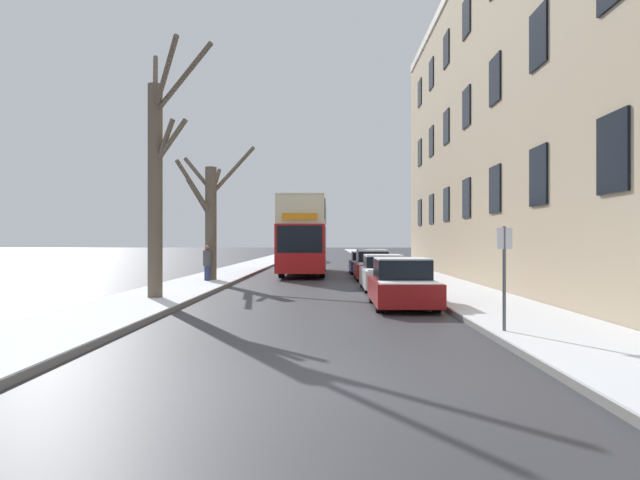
{
  "coord_description": "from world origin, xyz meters",
  "views": [
    {
      "loc": [
        0.55,
        -7.94,
        2.01
      ],
      "look_at": [
        0.09,
        20.66,
        2.05
      ],
      "focal_mm": 32.0,
      "sensor_mm": 36.0,
      "label": 1
    }
  ],
  "objects_px": {
    "parked_car_3": "(365,263)",
    "street_sign_post": "(504,274)",
    "parked_car_0": "(402,285)",
    "bare_tree_left_1": "(210,216)",
    "parked_car_1": "(383,274)",
    "parked_car_2": "(372,266)",
    "double_decker_bus": "(305,233)",
    "pedestrian_left_sidewalk": "(207,263)",
    "bare_tree_left_0": "(157,176)",
    "oncoming_van": "(303,249)"
  },
  "relations": [
    {
      "from": "parked_car_3",
      "to": "street_sign_post",
      "type": "relative_size",
      "value": 1.75
    },
    {
      "from": "parked_car_3",
      "to": "parked_car_0",
      "type": "bearing_deg",
      "value": -90.0
    },
    {
      "from": "bare_tree_left_1",
      "to": "parked_car_0",
      "type": "relative_size",
      "value": 1.64
    },
    {
      "from": "parked_car_1",
      "to": "parked_car_2",
      "type": "distance_m",
      "value": 6.13
    },
    {
      "from": "double_decker_bus",
      "to": "parked_car_1",
      "type": "bearing_deg",
      "value": -71.6
    },
    {
      "from": "double_decker_bus",
      "to": "parked_car_1",
      "type": "relative_size",
      "value": 2.59
    },
    {
      "from": "pedestrian_left_sidewalk",
      "to": "bare_tree_left_0",
      "type": "bearing_deg",
      "value": -41.63
    },
    {
      "from": "bare_tree_left_0",
      "to": "pedestrian_left_sidewalk",
      "type": "height_order",
      "value": "bare_tree_left_0"
    },
    {
      "from": "parked_car_2",
      "to": "street_sign_post",
      "type": "xyz_separation_m",
      "value": [
        1.39,
        -17.59,
        0.62
      ]
    },
    {
      "from": "pedestrian_left_sidewalk",
      "to": "street_sign_post",
      "type": "height_order",
      "value": "street_sign_post"
    },
    {
      "from": "double_decker_bus",
      "to": "oncoming_van",
      "type": "height_order",
      "value": "double_decker_bus"
    },
    {
      "from": "pedestrian_left_sidewalk",
      "to": "street_sign_post",
      "type": "relative_size",
      "value": 0.78
    },
    {
      "from": "parked_car_1",
      "to": "oncoming_van",
      "type": "height_order",
      "value": "oncoming_van"
    },
    {
      "from": "parked_car_1",
      "to": "parked_car_0",
      "type": "bearing_deg",
      "value": -90.0
    },
    {
      "from": "double_decker_bus",
      "to": "pedestrian_left_sidewalk",
      "type": "xyz_separation_m",
      "value": [
        -4.17,
        -7.99,
        -1.51
      ]
    },
    {
      "from": "parked_car_1",
      "to": "street_sign_post",
      "type": "height_order",
      "value": "street_sign_post"
    },
    {
      "from": "double_decker_bus",
      "to": "parked_car_3",
      "type": "xyz_separation_m",
      "value": [
        3.7,
        0.7,
        -1.87
      ]
    },
    {
      "from": "bare_tree_left_1",
      "to": "parked_car_1",
      "type": "xyz_separation_m",
      "value": [
        7.86,
        -3.75,
        -2.53
      ]
    },
    {
      "from": "bare_tree_left_0",
      "to": "parked_car_3",
      "type": "height_order",
      "value": "bare_tree_left_0"
    },
    {
      "from": "bare_tree_left_1",
      "to": "street_sign_post",
      "type": "xyz_separation_m",
      "value": [
        9.25,
        -15.21,
        -1.87
      ]
    },
    {
      "from": "parked_car_1",
      "to": "parked_car_3",
      "type": "bearing_deg",
      "value": 90.0
    },
    {
      "from": "pedestrian_left_sidewalk",
      "to": "oncoming_van",
      "type": "bearing_deg",
      "value": 131.99
    },
    {
      "from": "double_decker_bus",
      "to": "oncoming_van",
      "type": "bearing_deg",
      "value": 92.93
    },
    {
      "from": "bare_tree_left_0",
      "to": "pedestrian_left_sidewalk",
      "type": "distance_m",
      "value": 8.46
    },
    {
      "from": "bare_tree_left_0",
      "to": "oncoming_van",
      "type": "bearing_deg",
      "value": 85.33
    },
    {
      "from": "parked_car_0",
      "to": "street_sign_post",
      "type": "xyz_separation_m",
      "value": [
        1.39,
        -5.49,
        0.65
      ]
    },
    {
      "from": "parked_car_0",
      "to": "bare_tree_left_0",
      "type": "bearing_deg",
      "value": 171.01
    },
    {
      "from": "oncoming_van",
      "to": "street_sign_post",
      "type": "distance_m",
      "value": 44.27
    },
    {
      "from": "bare_tree_left_1",
      "to": "street_sign_post",
      "type": "distance_m",
      "value": 17.9
    },
    {
      "from": "bare_tree_left_0",
      "to": "parked_car_0",
      "type": "distance_m",
      "value": 8.63
    },
    {
      "from": "bare_tree_left_0",
      "to": "parked_car_1",
      "type": "xyz_separation_m",
      "value": [
        7.82,
        4.73,
        -3.45
      ]
    },
    {
      "from": "double_decker_bus",
      "to": "parked_car_2",
      "type": "distance_m",
      "value": 6.46
    },
    {
      "from": "double_decker_bus",
      "to": "pedestrian_left_sidewalk",
      "type": "distance_m",
      "value": 9.14
    },
    {
      "from": "parked_car_2",
      "to": "parked_car_1",
      "type": "bearing_deg",
      "value": -90.0
    },
    {
      "from": "parked_car_3",
      "to": "parked_car_1",
      "type": "bearing_deg",
      "value": -90.0
    },
    {
      "from": "bare_tree_left_1",
      "to": "parked_car_3",
      "type": "distance_m",
      "value": 11.56
    },
    {
      "from": "oncoming_van",
      "to": "pedestrian_left_sidewalk",
      "type": "xyz_separation_m",
      "value": [
        -3.08,
        -29.25,
        -0.17
      ]
    },
    {
      "from": "bare_tree_left_1",
      "to": "parked_car_2",
      "type": "relative_size",
      "value": 1.46
    },
    {
      "from": "double_decker_bus",
      "to": "street_sign_post",
      "type": "xyz_separation_m",
      "value": [
        5.09,
        -22.58,
        -1.16
      ]
    },
    {
      "from": "double_decker_bus",
      "to": "parked_car_1",
      "type": "height_order",
      "value": "double_decker_bus"
    },
    {
      "from": "double_decker_bus",
      "to": "parked_car_3",
      "type": "bearing_deg",
      "value": 10.76
    },
    {
      "from": "parked_car_1",
      "to": "street_sign_post",
      "type": "relative_size",
      "value": 1.93
    },
    {
      "from": "parked_car_0",
      "to": "oncoming_van",
      "type": "height_order",
      "value": "oncoming_van"
    },
    {
      "from": "bare_tree_left_1",
      "to": "oncoming_van",
      "type": "relative_size",
      "value": 1.33
    },
    {
      "from": "parked_car_1",
      "to": "oncoming_van",
      "type": "distance_m",
      "value": 32.74
    },
    {
      "from": "parked_car_1",
      "to": "oncoming_van",
      "type": "relative_size",
      "value": 0.89
    },
    {
      "from": "bare_tree_left_0",
      "to": "parked_car_0",
      "type": "bearing_deg",
      "value": -8.99
    },
    {
      "from": "parked_car_2",
      "to": "bare_tree_left_0",
      "type": "bearing_deg",
      "value": -125.76
    },
    {
      "from": "oncoming_van",
      "to": "bare_tree_left_1",
      "type": "bearing_deg",
      "value": -96.12
    },
    {
      "from": "double_decker_bus",
      "to": "bare_tree_left_1",
      "type": "bearing_deg",
      "value": -119.43
    }
  ]
}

